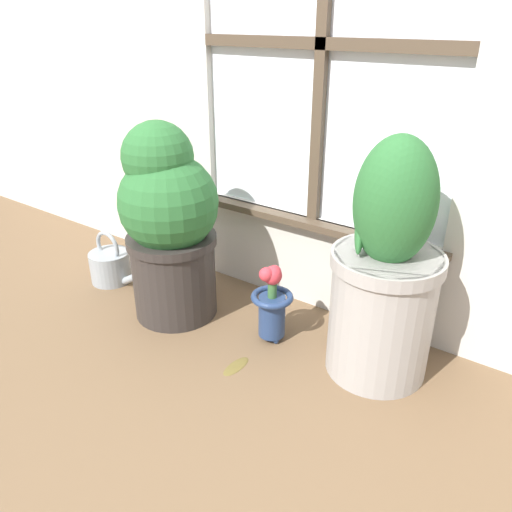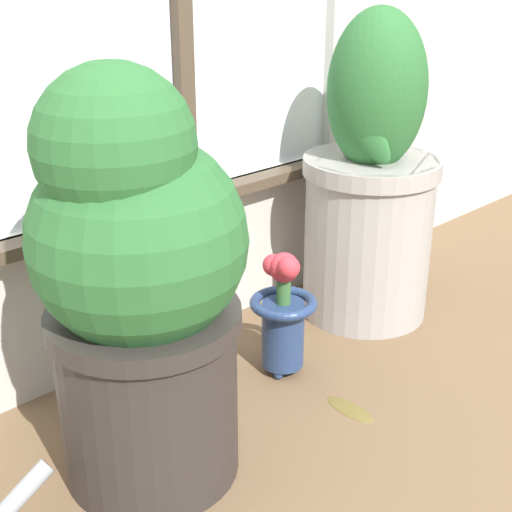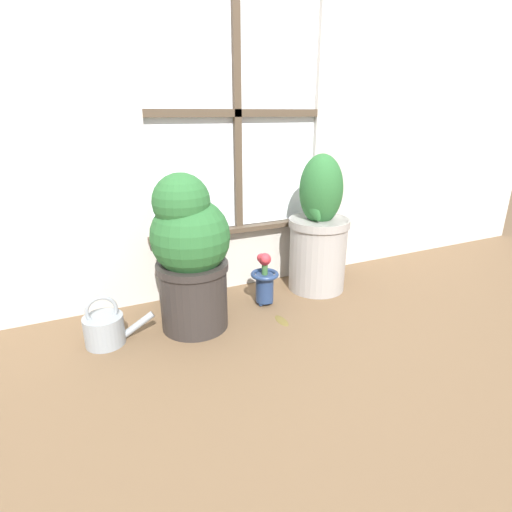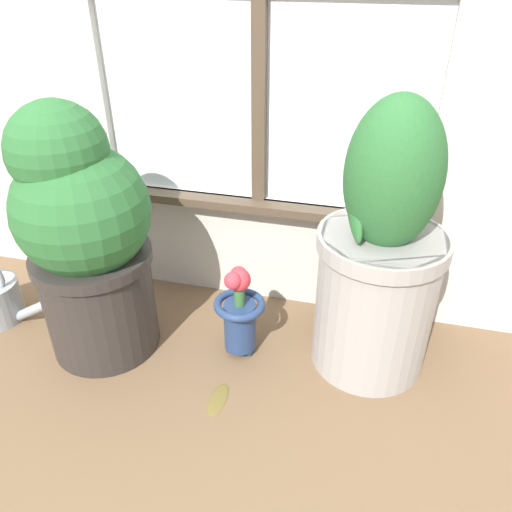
{
  "view_description": "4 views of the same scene",
  "coord_description": "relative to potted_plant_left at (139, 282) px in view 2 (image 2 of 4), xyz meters",
  "views": [
    {
      "loc": [
        0.78,
        -0.94,
        0.97
      ],
      "look_at": [
        -0.04,
        0.2,
        0.3
      ],
      "focal_mm": 35.0,
      "sensor_mm": 36.0,
      "label": 1
    },
    {
      "loc": [
        -0.91,
        -0.68,
        0.81
      ],
      "look_at": [
        -0.02,
        0.25,
        0.26
      ],
      "focal_mm": 50.0,
      "sensor_mm": 36.0,
      "label": 2
    },
    {
      "loc": [
        -0.78,
        -1.39,
        0.9
      ],
      "look_at": [
        -0.04,
        0.19,
        0.27
      ],
      "focal_mm": 28.0,
      "sensor_mm": 36.0,
      "label": 3
    },
    {
      "loc": [
        0.32,
        -0.79,
        0.96
      ],
      "look_at": [
        0.06,
        0.24,
        0.3
      ],
      "focal_mm": 35.0,
      "sensor_mm": 36.0,
      "label": 4
    }
  ],
  "objects": [
    {
      "name": "flower_vase",
      "position": [
        0.38,
        0.06,
        -0.21
      ],
      "size": [
        0.14,
        0.14,
        0.27
      ],
      "color": "navy",
      "rests_on": "ground_plane"
    },
    {
      "name": "potted_plant_right",
      "position": [
        0.72,
        0.12,
        -0.04
      ],
      "size": [
        0.31,
        0.31,
        0.71
      ],
      "color": "#9E9993",
      "rests_on": "ground_plane"
    },
    {
      "name": "potted_plant_left",
      "position": [
        0.0,
        0.0,
        0.0
      ],
      "size": [
        0.33,
        0.33,
        0.68
      ],
      "color": "#2D2826",
      "rests_on": "ground_plane"
    },
    {
      "name": "fallen_leaf",
      "position": [
        0.37,
        -0.13,
        -0.34
      ],
      "size": [
        0.05,
        0.11,
        0.01
      ],
      "color": "brown",
      "rests_on": "ground_plane"
    },
    {
      "name": "ground_plane",
      "position": [
        0.36,
        -0.15,
        -0.35
      ],
      "size": [
        10.0,
        10.0,
        0.0
      ],
      "primitive_type": "plane",
      "color": "brown"
    }
  ]
}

